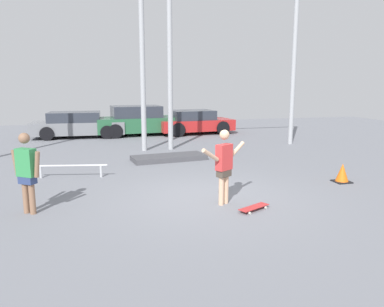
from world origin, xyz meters
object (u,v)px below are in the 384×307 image
Objects in this scene: traffic_cone at (342,173)px; skateboarder at (224,163)px; manual_pad at (169,158)px; grind_rail at (71,168)px; parked_car_green at (139,121)px; parked_car_red at (194,122)px; skateboard at (254,207)px; bystander at (27,170)px; parked_car_grey at (78,125)px.

skateboarder is at bearing -165.96° from traffic_cone.
manual_pad is 4.94× the size of traffic_cone.
skateboarder reaches higher than grind_rail.
parked_car_green is at bearing 60.30° from skateboarder.
parked_car_red is (2.54, 11.61, -0.31)m from skateboarder.
skateboard is 0.17× the size of parked_car_green.
grind_rail reaches higher than manual_pad.
skateboarder is at bearing -106.92° from parked_car_red.
traffic_cone is at bearing -46.78° from manual_pad.
parked_car_green reaches higher than grind_rail.
bystander reaches higher than grind_rail.
parked_car_grey reaches higher than skateboard.
parked_car_green is (3.03, 0.05, 0.11)m from parked_car_grey.
parked_car_green reaches higher than parked_car_red.
skateboarder is 0.40× the size of parked_car_red.
grind_rail is 9.02m from parked_car_green.
skateboarder reaches higher than traffic_cone.
skateboard is (0.47, -0.56, -0.85)m from skateboarder.
manual_pad is at bearing 70.55° from skateboard.
grind_rail is at bearing -129.99° from parked_car_red.
parked_car_green is 11.97m from bystander.
bystander is (-3.67, -11.40, 0.19)m from parked_car_green.
bystander reaches higher than skateboard.
parked_car_green is at bearing -71.47° from bystander.
parked_car_red is 7.92× the size of traffic_cone.
traffic_cone reaches higher than manual_pad.
parked_car_red is at bearing 46.33° from skateboarder.
skateboarder is 3.87m from traffic_cone.
grind_rail is (-3.80, 3.92, 0.22)m from skateboard.
skateboard is 0.31× the size of manual_pad.
skateboarder is 0.99× the size of bystander.
skateboard is at bearing -89.92° from parked_car_green.
parked_car_green reaches higher than traffic_cone.
skateboard is at bearing -155.29° from traffic_cone.
bystander is (-0.64, -11.34, 0.30)m from parked_car_grey.
parked_car_grey is at bearing -56.86° from bystander.
manual_pad reaches higher than skateboard.
parked_car_red is at bearing 54.58° from grind_rail.
parked_car_red is at bearing 67.51° from manual_pad.
bystander reaches higher than manual_pad.
parked_car_red reaches higher than traffic_cone.
manual_pad is 0.62× the size of parked_car_red.
skateboarder reaches higher than parked_car_red.
grind_rail is 1.21× the size of bystander.
grind_rail is (-3.15, -1.69, 0.20)m from manual_pad.
parked_car_grey is (-0.04, 8.45, 0.33)m from grind_rail.
bystander is at bearing -103.13° from grind_rail.
traffic_cone reaches higher than skateboard.
parked_car_green reaches higher than manual_pad.
parked_car_green is (-0.81, 12.42, 0.66)m from skateboard.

